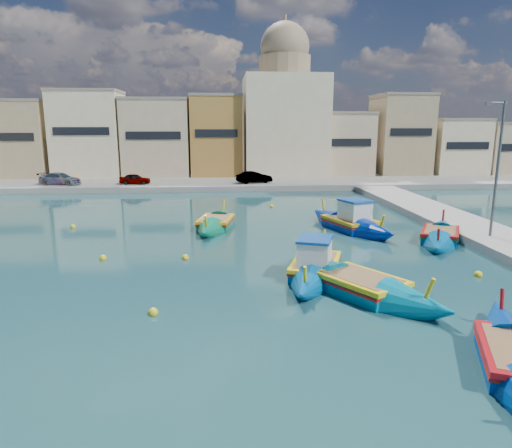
# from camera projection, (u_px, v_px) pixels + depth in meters

# --- Properties ---
(ground) EXTENTS (160.00, 160.00, 0.00)m
(ground) POSITION_uv_depth(u_px,v_px,m) (172.00, 288.00, 19.21)
(ground) COLOR #173845
(ground) RESTS_ON ground
(north_quay) EXTENTS (80.00, 8.00, 0.60)m
(north_quay) POSITION_uv_depth(u_px,v_px,m) (203.00, 184.00, 50.34)
(north_quay) COLOR gray
(north_quay) RESTS_ON ground
(north_townhouses) EXTENTS (83.20, 7.87, 10.19)m
(north_townhouses) POSITION_uv_depth(u_px,v_px,m) (258.00, 139.00, 56.99)
(north_townhouses) COLOR tan
(north_townhouses) RESTS_ON ground
(church_block) EXTENTS (10.00, 10.00, 19.10)m
(church_block) POSITION_uv_depth(u_px,v_px,m) (284.00, 111.00, 57.12)
(church_block) COLOR beige
(church_block) RESTS_ON ground
(quay_street_lamp) EXTENTS (1.18, 0.16, 8.00)m
(quay_street_lamp) POSITION_uv_depth(u_px,v_px,m) (496.00, 169.00, 25.38)
(quay_street_lamp) COLOR #595B60
(quay_street_lamp) RESTS_ON ground
(parked_cars) EXTENTS (24.67, 2.64, 1.25)m
(parked_cars) POSITION_uv_depth(u_px,v_px,m) (137.00, 178.00, 48.20)
(parked_cars) COLOR #4C1919
(parked_cars) RESTS_ON north_quay
(luzzu_turquoise_cabin) EXTENTS (4.72, 9.02, 2.85)m
(luzzu_turquoise_cabin) POSITION_uv_depth(u_px,v_px,m) (315.00, 267.00, 20.89)
(luzzu_turquoise_cabin) COLOR #0058A1
(luzzu_turquoise_cabin) RESTS_ON ground
(luzzu_blue_cabin) EXTENTS (5.14, 9.04, 3.13)m
(luzzu_blue_cabin) POSITION_uv_depth(u_px,v_px,m) (350.00, 224.00, 29.88)
(luzzu_blue_cabin) COLOR #002AA3
(luzzu_blue_cabin) RESTS_ON ground
(luzzu_cyan_mid) EXTENTS (5.60, 8.14, 2.43)m
(luzzu_cyan_mid) POSITION_uv_depth(u_px,v_px,m) (440.00, 237.00, 26.97)
(luzzu_cyan_mid) COLOR #00619E
(luzzu_cyan_mid) RESTS_ON ground
(luzzu_green) EXTENTS (3.44, 7.92, 2.42)m
(luzzu_green) POSITION_uv_depth(u_px,v_px,m) (216.00, 224.00, 30.46)
(luzzu_green) COLOR #0A734C
(luzzu_green) RESTS_ON ground
(luzzu_cyan_south) EXTENTS (6.42, 8.27, 2.64)m
(luzzu_cyan_south) POSITION_uv_depth(u_px,v_px,m) (361.00, 287.00, 18.49)
(luzzu_cyan_south) COLOR #007A9C
(luzzu_cyan_south) RESTS_ON ground
(mooring_buoys) EXTENTS (21.87, 21.88, 0.36)m
(mooring_buoys) POSITION_uv_depth(u_px,v_px,m) (208.00, 247.00, 25.33)
(mooring_buoys) COLOR yellow
(mooring_buoys) RESTS_ON ground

